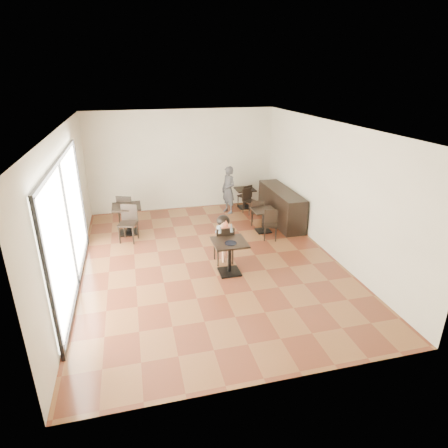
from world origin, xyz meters
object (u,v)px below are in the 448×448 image
object	(u,v)px
chair_left_b	(128,224)
chair_back_a	(245,196)
child_table	(229,257)
cafe_table_left	(128,220)
cafe_table_back	(245,198)
chair_left_a	(127,210)
chair_back_b	(250,201)
adult_patron	(228,190)
cafe_table_mid	(264,221)
child_chair	(223,244)
child	(223,239)
chair_mid_a	(257,212)
chair_mid_b	(271,225)

from	to	relation	value
chair_left_b	chair_back_a	world-z (taller)	chair_left_b
child_table	cafe_table_left	xyz separation A→B (m)	(-2.18, 2.89, 0.02)
cafe_table_back	chair_left_a	size ratio (longest dim) A/B	0.67
chair_back_b	chair_back_a	bearing A→B (deg)	66.78
adult_patron	cafe_table_mid	world-z (taller)	adult_patron
child_chair	chair_left_b	world-z (taller)	chair_left_b
cafe_table_mid	chair_left_b	size ratio (longest dim) A/B	0.67
child_table	adult_patron	xyz separation A→B (m)	(0.99, 3.86, 0.37)
cafe_table_back	chair_left_a	world-z (taller)	chair_left_a
child_chair	chair_left_b	bearing A→B (deg)	-39.38
child	chair_mid_a	size ratio (longest dim) A/B	1.48
cafe_table_left	chair_left_b	distance (m)	0.56
cafe_table_mid	chair_back_a	world-z (taller)	chair_back_a
chair_back_a	chair_back_b	distance (m)	0.59
child	adult_patron	world-z (taller)	adult_patron
chair_left_a	chair_back_b	xyz separation A→B (m)	(3.82, 0.17, -0.09)
cafe_table_mid	chair_back_b	distance (m)	1.53
chair_back_b	child_chair	bearing A→B (deg)	-141.37
child_chair	cafe_table_mid	size ratio (longest dim) A/B	1.42
cafe_table_left	chair_left_b	world-z (taller)	chair_left_b
child	chair_mid_b	world-z (taller)	child
chair_left_a	adult_patron	bearing A→B (deg)	-152.76
chair_back_a	chair_back_b	world-z (taller)	same
cafe_table_left	chair_back_b	distance (m)	3.89
child	adult_patron	size ratio (longest dim) A/B	0.78
cafe_table_mid	chair_mid_a	bearing A→B (deg)	90.00
chair_mid_b	chair_left_a	distance (m)	4.20
chair_back_a	cafe_table_left	bearing A→B (deg)	-4.32
child_table	cafe_table_back	distance (m)	4.48
chair_mid_a	cafe_table_back	bearing A→B (deg)	-72.47
chair_left_a	chair_left_b	world-z (taller)	same
chair_mid_b	chair_left_b	world-z (taller)	chair_left_b
child_table	cafe_table_back	size ratio (longest dim) A/B	1.18
child_table	chair_back_b	distance (m)	3.97
child_table	adult_patron	size ratio (longest dim) A/B	0.51
adult_patron	cafe_table_left	bearing A→B (deg)	-96.18
chair_left_b	chair_mid_a	bearing A→B (deg)	24.18
child_table	chair_back_a	world-z (taller)	chair_back_a
child	chair_left_a	bearing A→B (deg)	127.04
chair_mid_b	chair_back_a	world-z (taller)	same
child_table	chair_back_b	xyz separation A→B (m)	(1.64, 3.61, 0.01)
adult_patron	chair_left_b	xyz separation A→B (m)	(-3.17, -1.52, -0.27)
child_table	chair_mid_a	distance (m)	3.06
cafe_table_left	child_table	bearing A→B (deg)	-52.96
chair_mid_a	chair_mid_b	xyz separation A→B (m)	(0.00, -1.10, 0.00)
chair_left_a	child_chair	bearing A→B (deg)	146.71
cafe_table_back	chair_back_b	distance (m)	0.55
child_table	chair_mid_b	world-z (taller)	chair_mid_b
child_chair	cafe_table_back	distance (m)	3.97
cafe_table_back	chair_mid_a	distance (m)	1.53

